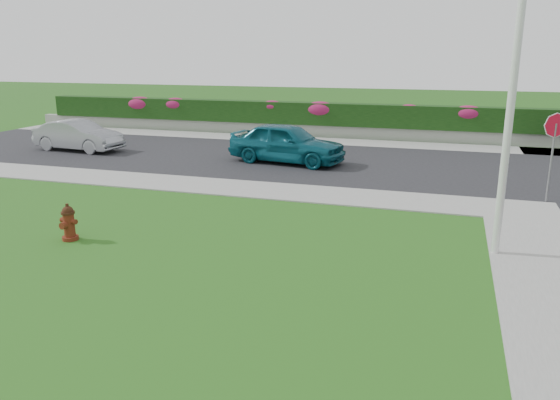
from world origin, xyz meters
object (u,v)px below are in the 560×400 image
(sedan_silver, at_px, (78,135))
(utility_pole, at_px, (508,127))
(fire_hydrant, at_px, (69,223))
(sedan_teal, at_px, (287,143))
(stop_sign, at_px, (554,137))

(sedan_silver, bearing_deg, utility_pole, -111.33)
(fire_hydrant, height_order, sedan_teal, sedan_teal)
(fire_hydrant, distance_m, sedan_teal, 10.24)
(fire_hydrant, height_order, utility_pole, utility_pole)
(fire_hydrant, bearing_deg, utility_pole, 17.79)
(sedan_teal, xyz_separation_m, utility_pole, (7.04, -8.07, 1.90))
(fire_hydrant, xyz_separation_m, stop_sign, (10.85, 6.74, 1.49))
(sedan_teal, height_order, sedan_silver, sedan_teal)
(fire_hydrant, bearing_deg, stop_sign, 37.80)
(fire_hydrant, bearing_deg, sedan_teal, 83.75)
(sedan_teal, height_order, utility_pole, utility_pole)
(fire_hydrant, xyz_separation_m, sedan_silver, (-7.20, 9.88, 0.28))
(sedan_teal, bearing_deg, sedan_silver, 100.20)
(fire_hydrant, bearing_deg, sedan_silver, 132.03)
(sedan_teal, xyz_separation_m, stop_sign, (8.69, -3.26, 1.10))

